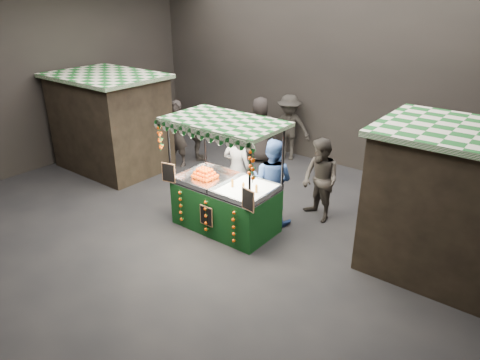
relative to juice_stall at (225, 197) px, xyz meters
The scene contains 13 objects.
ground 0.81m from the juice_stall, 139.48° to the right, with size 12.00×12.00×0.00m, color black.
market_hall 2.68m from the juice_stall, 139.48° to the right, with size 12.10×10.10×5.05m.
neighbour_stall_left 4.77m from the juice_stall, behind, with size 3.00×2.20×2.60m.
neighbour_stall_right 4.36m from the juice_stall, 17.06° to the left, with size 3.00×2.20×2.60m.
juice_stall is the anchor object (origin of this frame).
vendor_grey 1.14m from the juice_stall, 115.42° to the left, with size 0.74×0.57×1.81m.
vendor_blue 1.06m from the juice_stall, 55.67° to the left, with size 1.01×0.84×1.86m.
shopper_0 3.87m from the juice_stall, 149.73° to the left, with size 0.76×0.59×1.86m.
shopper_1 2.07m from the juice_stall, 49.50° to the left, with size 1.09×0.99×1.82m.
shopper_2 4.11m from the juice_stall, 140.62° to the left, with size 0.95×0.90×1.57m.
shopper_3 4.44m from the juice_stall, 105.01° to the left, with size 1.41×1.14×1.91m.
shopper_4 4.07m from the juice_stall, 115.18° to the left, with size 1.09×1.01×1.87m.
shopper_5 5.02m from the juice_stall, 42.33° to the left, with size 1.08×1.71×1.76m.
Camera 1 is at (5.43, -5.91, 4.63)m, focal length 32.55 mm.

